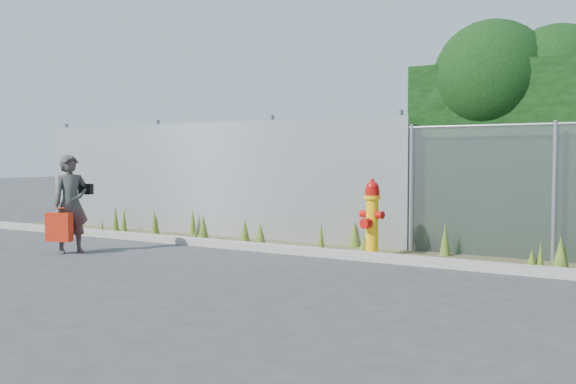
% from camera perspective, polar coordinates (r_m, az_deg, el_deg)
% --- Properties ---
extents(ground, '(80.00, 80.00, 0.00)m').
position_cam_1_polar(ground, '(8.42, -3.23, -7.30)').
color(ground, '#38383B').
rests_on(ground, ground).
extents(curb, '(16.00, 0.22, 0.12)m').
position_cam_1_polar(curb, '(9.93, 2.69, -5.37)').
color(curb, '#9A948B').
rests_on(curb, ground).
extents(weed_strip, '(16.00, 1.36, 0.54)m').
position_cam_1_polar(weed_strip, '(10.29, 6.72, -4.70)').
color(weed_strip, '#4B432B').
rests_on(weed_strip, ground).
extents(corrugated_fence, '(8.50, 0.21, 2.30)m').
position_cam_1_polar(corrugated_fence, '(12.64, -7.65, 1.15)').
color(corrugated_fence, '#BABEC2').
rests_on(corrugated_fence, ground).
extents(fire_hydrant, '(0.40, 0.36, 1.19)m').
position_cam_1_polar(fire_hydrant, '(9.85, 7.46, -2.42)').
color(fire_hydrant, yellow).
rests_on(fire_hydrant, ground).
extents(woman, '(0.55, 0.66, 1.56)m').
position_cam_1_polar(woman, '(10.78, -18.72, -1.01)').
color(woman, '#0E584B').
rests_on(woman, ground).
extents(red_tote_bag, '(0.41, 0.15, 0.53)m').
position_cam_1_polar(red_tote_bag, '(10.67, -19.67, -2.95)').
color(red_tote_bag, '#A73009').
extents(black_shoulder_bag, '(0.23, 0.10, 0.17)m').
position_cam_1_polar(black_shoulder_bag, '(10.88, -17.53, 0.25)').
color(black_shoulder_bag, black).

